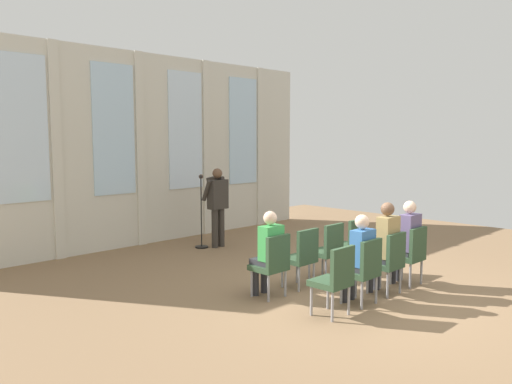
{
  "coord_description": "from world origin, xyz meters",
  "views": [
    {
      "loc": [
        -6.3,
        -3.9,
        2.34
      ],
      "look_at": [
        0.21,
        2.6,
        1.35
      ],
      "focal_mm": 35.68,
      "sensor_mm": 36.0,
      "label": 1
    }
  ],
  "objects": [
    {
      "name": "chair_r1_c3",
      "position": [
        1.0,
        -0.07,
        0.53
      ],
      "size": [
        0.46,
        0.44,
        0.94
      ],
      "color": "#99999E",
      "rests_on": "ground"
    },
    {
      "name": "chair_r0_c1",
      "position": [
        -0.33,
        1.05,
        0.53
      ],
      "size": [
        0.46,
        0.44,
        0.94
      ],
      "color": "#99999E",
      "rests_on": "ground"
    },
    {
      "name": "audience_r1_c1",
      "position": [
        -0.33,
        0.01,
        0.71
      ],
      "size": [
        0.36,
        0.39,
        1.27
      ],
      "color": "#2D2D33",
      "rests_on": "ground"
    },
    {
      "name": "chair_r0_c2",
      "position": [
        0.33,
        1.05,
        0.53
      ],
      "size": [
        0.46,
        0.44,
        0.94
      ],
      "color": "#99999E",
      "rests_on": "ground"
    },
    {
      "name": "audience_r0_c0",
      "position": [
        -1.0,
        1.13,
        0.71
      ],
      "size": [
        0.36,
        0.39,
        1.28
      ],
      "color": "#2D2D33",
      "rests_on": "ground"
    },
    {
      "name": "chair_r1_c0",
      "position": [
        -1.0,
        -0.07,
        0.53
      ],
      "size": [
        0.46,
        0.44,
        0.94
      ],
      "color": "#99999E",
      "rests_on": "ground"
    },
    {
      "name": "chair_r1_c2",
      "position": [
        0.33,
        -0.07,
        0.53
      ],
      "size": [
        0.46,
        0.44,
        0.94
      ],
      "color": "#99999E",
      "rests_on": "ground"
    },
    {
      "name": "audience_r1_c2",
      "position": [
        0.33,
        0.01,
        0.77
      ],
      "size": [
        0.36,
        0.39,
        1.39
      ],
      "color": "#2D2D33",
      "rests_on": "ground"
    },
    {
      "name": "speaker",
      "position": [
        0.71,
        4.26,
        0.98
      ],
      "size": [
        0.5,
        0.69,
        1.69
      ],
      "color": "#332D28",
      "rests_on": "ground"
    },
    {
      "name": "audience_r1_c3",
      "position": [
        1.0,
        0.01,
        0.75
      ],
      "size": [
        0.36,
        0.39,
        1.35
      ],
      "color": "#2D2D33",
      "rests_on": "ground"
    },
    {
      "name": "chair_r1_c1",
      "position": [
        -0.33,
        -0.07,
        0.53
      ],
      "size": [
        0.46,
        0.44,
        0.94
      ],
      "color": "#99999E",
      "rests_on": "ground"
    },
    {
      "name": "chair_r0_c3",
      "position": [
        1.0,
        1.05,
        0.53
      ],
      "size": [
        0.46,
        0.44,
        0.94
      ],
      "color": "#99999E",
      "rests_on": "ground"
    },
    {
      "name": "ground_plane",
      "position": [
        0.0,
        0.0,
        0.0
      ],
      "size": [
        14.75,
        14.75,
        0.0
      ],
      "primitive_type": "plane",
      "color": "#846647"
    },
    {
      "name": "rear_partition",
      "position": [
        0.04,
        5.66,
        2.11
      ],
      "size": [
        9.18,
        0.14,
        4.15
      ],
      "color": "beige",
      "rests_on": "ground"
    },
    {
      "name": "mic_stand",
      "position": [
        0.42,
        4.45,
        0.34
      ],
      "size": [
        0.28,
        0.28,
        1.55
      ],
      "color": "black",
      "rests_on": "ground"
    },
    {
      "name": "chair_r0_c0",
      "position": [
        -1.0,
        1.05,
        0.53
      ],
      "size": [
        0.46,
        0.44,
        0.94
      ],
      "color": "#99999E",
      "rests_on": "ground"
    }
  ]
}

